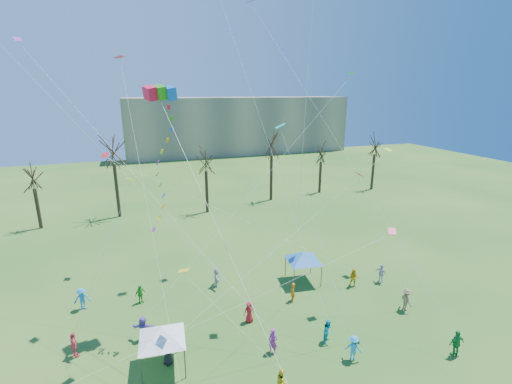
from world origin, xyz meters
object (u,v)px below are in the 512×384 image
object	(u,v)px
canopy_tent_white	(162,333)
canopy_tent_blue	(303,256)
big_box_kite	(168,171)
distant_building	(238,125)

from	to	relation	value
canopy_tent_white	canopy_tent_blue	distance (m)	14.48
big_box_kite	canopy_tent_white	xyz separation A→B (m)	(-1.39, -4.06, -9.18)
canopy_tent_white	canopy_tent_blue	size ratio (longest dim) A/B	1.00
distant_building	big_box_kite	world-z (taller)	big_box_kite
distant_building	canopy_tent_white	size ratio (longest dim) A/B	15.58
big_box_kite	canopy_tent_white	distance (m)	10.13
distant_building	canopy_tent_white	distance (m)	81.51
big_box_kite	canopy_tent_blue	size ratio (longest dim) A/B	5.29
big_box_kite	canopy_tent_blue	xyz separation A→B (m)	(11.51, 2.50, -9.17)
canopy_tent_white	distant_building	bearing A→B (deg)	70.01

